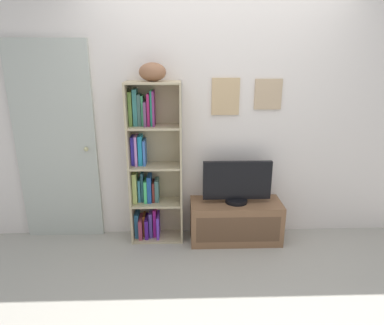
{
  "coord_description": "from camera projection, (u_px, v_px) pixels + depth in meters",
  "views": [
    {
      "loc": [
        -0.35,
        -2.2,
        1.83
      ],
      "look_at": [
        -0.26,
        0.85,
        0.86
      ],
      "focal_mm": 31.88,
      "sensor_mm": 36.0,
      "label": 1
    }
  ],
  "objects": [
    {
      "name": "ground",
      "position": [
        228.0,
        302.0,
        2.67
      ],
      "size": [
        5.2,
        5.2,
        0.04
      ],
      "primitive_type": "cube",
      "color": "#9F9A90"
    },
    {
      "name": "television",
      "position": [
        237.0,
        183.0,
        3.35
      ],
      "size": [
        0.67,
        0.22,
        0.43
      ],
      "color": "black",
      "rests_on": "tv_stand"
    },
    {
      "name": "tv_stand",
      "position": [
        235.0,
        221.0,
        3.47
      ],
      "size": [
        0.91,
        0.37,
        0.42
      ],
      "color": "brown",
      "rests_on": "ground"
    },
    {
      "name": "back_wall",
      "position": [
        217.0,
        124.0,
        3.39
      ],
      "size": [
        4.8,
        0.08,
        2.34
      ],
      "color": "silver",
      "rests_on": "ground"
    },
    {
      "name": "bookshelf",
      "position": [
        150.0,
        168.0,
        3.37
      ],
      "size": [
        0.52,
        0.27,
        1.6
      ],
      "color": "tan",
      "rests_on": "ground"
    },
    {
      "name": "door",
      "position": [
        56.0,
        145.0,
        3.34
      ],
      "size": [
        0.78,
        0.09,
        1.97
      ],
      "color": "#ACAFA5",
      "rests_on": "ground"
    },
    {
      "name": "football",
      "position": [
        152.0,
        72.0,
        3.06
      ],
      "size": [
        0.26,
        0.19,
        0.17
      ],
      "primitive_type": "ellipsoid",
      "rotation": [
        0.0,
        0.0,
        -0.09
      ],
      "color": "brown",
      "rests_on": "bookshelf"
    }
  ]
}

